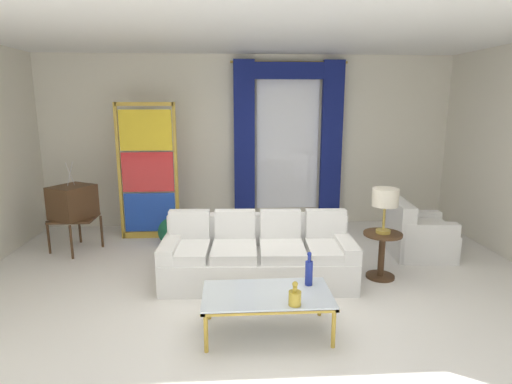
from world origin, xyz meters
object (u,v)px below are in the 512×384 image
at_px(armchair_white, 417,236).
at_px(peacock_figurine, 171,233).
at_px(bottle_blue_decanter, 309,272).
at_px(vintage_tv, 73,204).
at_px(coffee_table, 267,297).
at_px(couch_white_long, 258,256).
at_px(stained_glass_divider, 148,175).
at_px(round_side_table, 382,251).
at_px(table_lamp_brass, 385,199).
at_px(bottle_crystal_tall, 295,297).

bearing_deg(armchair_white, peacock_figurine, 170.43).
relative_size(bottle_blue_decanter, vintage_tv, 0.26).
bearing_deg(coffee_table, couch_white_long, 90.26).
xyz_separation_m(stained_glass_divider, round_side_table, (3.22, -1.82, -0.70)).
bearing_deg(bottle_blue_decanter, armchair_white, 42.93).
bearing_deg(round_side_table, coffee_table, -142.30).
bearing_deg(table_lamp_brass, round_side_table, 0.00).
xyz_separation_m(bottle_crystal_tall, table_lamp_brass, (1.34, 1.46, 0.54)).
height_order(coffee_table, round_side_table, round_side_table).
height_order(round_side_table, table_lamp_brass, table_lamp_brass).
xyz_separation_m(coffee_table, stained_glass_divider, (-1.66, 3.03, 0.68)).
xyz_separation_m(bottle_blue_decanter, armchair_white, (1.94, 1.80, -0.26)).
xyz_separation_m(bottle_crystal_tall, stained_glass_divider, (-1.88, 3.28, 0.57)).
relative_size(bottle_blue_decanter, peacock_figurine, 0.58).
height_order(bottle_crystal_tall, peacock_figurine, bottle_crystal_tall).
relative_size(coffee_table, bottle_crystal_tall, 5.42).
bearing_deg(round_side_table, vintage_tv, 163.22).
bearing_deg(couch_white_long, table_lamp_brass, -1.70).
bearing_deg(couch_white_long, bottle_crystal_tall, -81.35).
distance_m(coffee_table, vintage_tv, 3.67).
bearing_deg(bottle_crystal_tall, coffee_table, 131.61).
xyz_separation_m(bottle_crystal_tall, vintage_tv, (-2.90, 2.74, 0.24)).
height_order(peacock_figurine, table_lamp_brass, table_lamp_brass).
relative_size(round_side_table, table_lamp_brass, 1.04).
distance_m(coffee_table, stained_glass_divider, 3.52).
distance_m(vintage_tv, stained_glass_divider, 1.20).
xyz_separation_m(couch_white_long, table_lamp_brass, (1.57, -0.05, 0.72)).
relative_size(coffee_table, bottle_blue_decanter, 3.55).
bearing_deg(bottle_crystal_tall, stained_glass_divider, 119.86).
relative_size(bottle_blue_decanter, armchair_white, 0.39).
distance_m(couch_white_long, bottle_crystal_tall, 1.53).
bearing_deg(bottle_blue_decanter, bottle_crystal_tall, -116.27).
relative_size(peacock_figurine, round_side_table, 1.01).
bearing_deg(round_side_table, stained_glass_divider, 150.56).
distance_m(vintage_tv, table_lamp_brass, 4.44).
xyz_separation_m(bottle_blue_decanter, vintage_tv, (-3.11, 2.32, 0.18)).
distance_m(couch_white_long, stained_glass_divider, 2.54).
height_order(bottle_crystal_tall, armchair_white, armchair_white).
bearing_deg(bottle_blue_decanter, table_lamp_brass, 42.64).
xyz_separation_m(couch_white_long, peacock_figurine, (-1.26, 1.32, -0.09)).
height_order(coffee_table, peacock_figurine, peacock_figurine).
relative_size(bottle_crystal_tall, peacock_figurine, 0.38).
distance_m(bottle_crystal_tall, vintage_tv, 4.00).
xyz_separation_m(couch_white_long, armchair_white, (2.37, 0.71, -0.02)).
bearing_deg(peacock_figurine, armchair_white, -9.57).
relative_size(bottle_blue_decanter, round_side_table, 0.58).
distance_m(bottle_blue_decanter, peacock_figurine, 2.97).
height_order(coffee_table, stained_glass_divider, stained_glass_divider).
xyz_separation_m(vintage_tv, armchair_white, (5.04, -0.52, -0.44)).
height_order(vintage_tv, round_side_table, vintage_tv).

